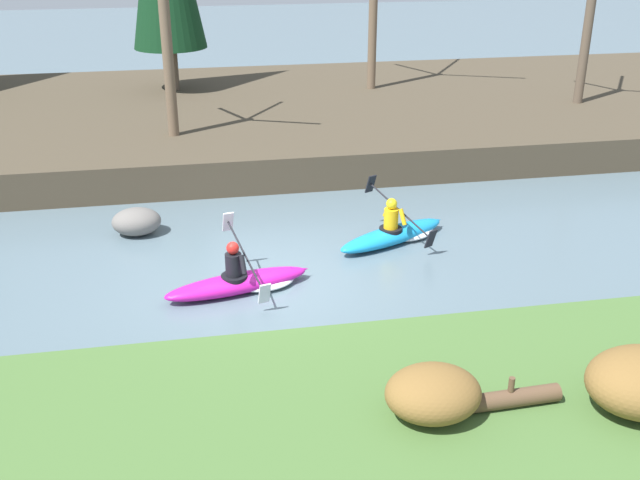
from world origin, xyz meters
name	(u,v)px	position (x,y,z in m)	size (l,w,h in m)	color
ground_plane	(266,284)	(0.00, 0.00, 0.00)	(90.00, 90.00, 0.00)	slate
riverbank_near	(316,457)	(0.00, -5.23, 0.25)	(44.00, 5.34, 0.51)	#476B33
riverbank_far	(226,118)	(0.00, 10.68, 0.45)	(44.00, 11.91, 0.90)	#473D2D
bare_tree_upstream	(168,42)	(-1.55, 7.41, 3.33)	(2.88, 2.85, 5.16)	brown
bare_tree_mid_downstream	(589,15)	(10.87, 8.86, 3.53)	(3.10, 3.06, 5.58)	brown
shrub_clump_second	(433,393)	(1.54, -5.02, 0.84)	(1.23, 1.03, 0.67)	brown
kayaker_lead	(396,233)	(2.93, 1.44, 0.20)	(2.69, 1.94, 1.20)	#1993D6
kayaker_middle	(243,281)	(-0.44, -0.20, 0.20)	(2.78, 2.05, 1.20)	#C61999
boulder_midstream	(137,222)	(-2.45, 2.83, 0.29)	(1.04, 0.81, 0.59)	slate
driftwood_log	(496,401)	(2.38, -5.03, 0.63)	(1.77, 0.31, 0.44)	brown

